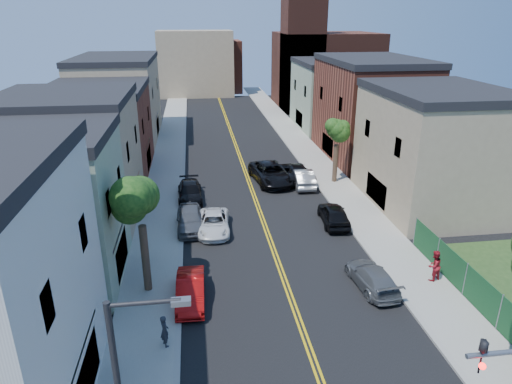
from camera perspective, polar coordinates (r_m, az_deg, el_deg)
name	(u,v)px	position (r m, az deg, el deg)	size (l,w,h in m)	color
sidewalk_left	(168,158)	(51.02, -10.97, 4.25)	(3.20, 100.00, 0.15)	gray
sidewalk_right	(308,152)	(52.50, 6.56, 4.98)	(3.20, 100.00, 0.15)	gray
curb_left	(184,157)	(50.95, -9.00, 4.35)	(0.30, 100.00, 0.15)	gray
curb_right	(293,153)	(52.10, 4.68, 4.93)	(0.30, 100.00, 0.15)	gray
bldg_left_palegrn	(34,215)	(28.41, -26.01, -2.57)	(9.00, 8.00, 8.50)	gray
bldg_left_tan_near	(72,162)	(36.46, -22.08, 3.46)	(9.00, 10.00, 9.00)	#998466
bldg_left_brick	(99,133)	(46.94, -19.01, 6.96)	(9.00, 12.00, 8.00)	brown
bldg_left_tan_far	(119,100)	(60.32, -16.77, 10.92)	(9.00, 16.00, 9.50)	#998466
bldg_right_tan	(433,152)	(39.17, 21.33, 4.73)	(9.00, 12.00, 9.00)	#998466
bldg_right_brick	(370,111)	(51.36, 14.05, 9.79)	(9.00, 14.00, 10.00)	brown
bldg_right_palegrn	(332,97)	(64.49, 9.46, 11.69)	(9.00, 12.00, 8.50)	gray
church	(320,63)	(79.11, 8.03, 15.69)	(16.20, 14.20, 22.60)	#4C2319
backdrop_left	(196,64)	(91.20, -7.56, 15.65)	(14.00, 8.00, 12.00)	#998466
backdrop_center	(216,66)	(95.40, -5.07, 15.39)	(10.00, 8.00, 10.00)	brown
fence_right	(481,295)	(26.93, 26.37, -11.53)	(0.04, 15.00, 1.90)	#143F1E
tree_left_mid	(138,183)	(24.38, -14.52, 1.15)	(5.20, 5.20, 9.29)	#3B2C1D
tree_right_far	(338,122)	(41.80, 10.25, 8.61)	(4.40, 4.40, 8.03)	#3B2C1D
red_sedan	(191,290)	(25.60, -8.20, -12.09)	(1.50, 4.30, 1.42)	#AD0C0B
white_pickup	(214,223)	(33.09, -5.30, -3.90)	(2.21, 4.80, 1.33)	silver
grey_car_left	(190,219)	(33.60, -8.26, -3.35)	(1.92, 4.78, 1.63)	#4F5156
black_car_left	(190,192)	(38.97, -8.28, 0.03)	(2.00, 4.92, 1.43)	black
grey_car_right	(372,277)	(27.39, 14.31, -10.28)	(1.85, 4.55, 1.32)	#55595D
black_car_right	(334,214)	(34.60, 9.72, -2.76)	(1.83, 4.56, 1.55)	black
silver_car_right	(303,177)	(41.95, 5.84, 1.83)	(1.69, 4.84, 1.59)	#999CA0
dark_car_right_far	(295,172)	(43.37, 4.90, 2.53)	(2.65, 5.75, 1.60)	black
black_suv_lane	(271,173)	(42.53, 1.86, 2.34)	(2.97, 6.44, 1.79)	black
pedestrian_left	(165,331)	(22.58, -11.38, -16.68)	(0.59, 0.39, 1.62)	#24262C
pedestrian_right	(434,266)	(28.74, 21.40, -8.57)	(0.92, 0.72, 1.89)	maroon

